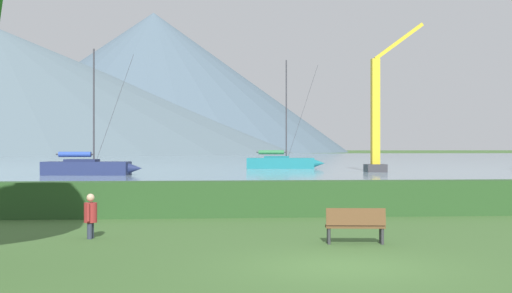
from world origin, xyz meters
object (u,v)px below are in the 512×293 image
person_seated_viewer (91,214)px  dock_crane (377,123)px  park_bench_near_path (355,224)px  sailboat_slip_3 (282,162)px  sailboat_slip_4 (88,167)px

person_seated_viewer → dock_crane: dock_crane is taller
park_bench_near_path → dock_crane: 53.56m
sailboat_slip_3 → person_seated_viewer: bearing=-94.0°
sailboat_slip_4 → dock_crane: dock_crane is taller
sailboat_slip_4 → dock_crane: (28.07, 5.00, 4.22)m
park_bench_near_path → person_seated_viewer: (-7.09, 1.68, 0.16)m
sailboat_slip_3 → park_bench_near_path: 64.27m
person_seated_viewer → sailboat_slip_3: bearing=85.2°
sailboat_slip_3 → person_seated_viewer: sailboat_slip_3 is taller
person_seated_viewer → dock_crane: size_ratio=0.08×
sailboat_slip_3 → park_bench_near_path: bearing=-87.4°
sailboat_slip_3 → person_seated_viewer: size_ratio=10.25×
park_bench_near_path → sailboat_slip_4: bearing=113.5°
park_bench_near_path → dock_crane: bearing=81.5°
sailboat_slip_4 → dock_crane: 28.82m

